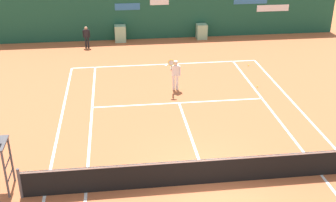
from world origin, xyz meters
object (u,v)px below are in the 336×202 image
ball_kid_left_post (86,36)px  player_on_baseline (175,73)px  tennis_ball_mid_court (257,87)px  tennis_ball_near_service_line (248,65)px

ball_kid_left_post → player_on_baseline: bearing=126.8°
ball_kid_left_post → tennis_ball_mid_court: 11.67m
tennis_ball_mid_court → tennis_ball_near_service_line: 3.11m
tennis_ball_mid_court → tennis_ball_near_service_line: (0.46, 3.07, 0.00)m
player_on_baseline → ball_kid_left_post: size_ratio=1.28×
ball_kid_left_post → tennis_ball_mid_court: ball_kid_left_post is taller
ball_kid_left_post → tennis_ball_near_service_line: bearing=158.7°
tennis_ball_mid_court → tennis_ball_near_service_line: size_ratio=1.00×
player_on_baseline → tennis_ball_mid_court: player_on_baseline is taller
tennis_ball_mid_court → tennis_ball_near_service_line: same height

